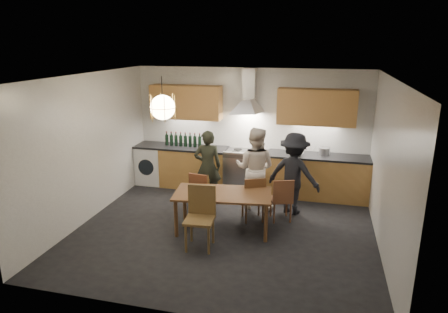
% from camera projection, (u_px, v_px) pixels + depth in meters
% --- Properties ---
extents(ground, '(5.00, 5.00, 0.00)m').
position_uv_depth(ground, '(224.00, 230.00, 6.86)').
color(ground, black).
rests_on(ground, ground).
extents(room_shell, '(5.02, 4.52, 2.61)m').
position_uv_depth(room_shell, '(224.00, 133.00, 6.38)').
color(room_shell, white).
rests_on(room_shell, ground).
extents(counter_run, '(5.00, 0.62, 0.90)m').
position_uv_depth(counter_run, '(248.00, 171.00, 8.54)').
color(counter_run, tan).
rests_on(counter_run, ground).
extents(range_stove, '(0.90, 0.60, 0.92)m').
position_uv_depth(range_stove, '(246.00, 171.00, 8.55)').
color(range_stove, silver).
rests_on(range_stove, ground).
extents(wall_fixtures, '(4.30, 0.54, 1.10)m').
position_uv_depth(wall_fixtures, '(249.00, 104.00, 8.26)').
color(wall_fixtures, tan).
rests_on(wall_fixtures, ground).
extents(pendant_lamp, '(0.43, 0.43, 0.70)m').
position_uv_depth(pendant_lamp, '(163.00, 107.00, 6.41)').
color(pendant_lamp, black).
rests_on(pendant_lamp, ground).
extents(dining_table, '(1.70, 1.00, 0.68)m').
position_uv_depth(dining_table, '(223.00, 197.00, 6.70)').
color(dining_table, brown).
rests_on(dining_table, ground).
extents(chair_back_left, '(0.42, 0.42, 0.81)m').
position_uv_depth(chair_back_left, '(200.00, 190.00, 7.39)').
color(chair_back_left, brown).
rests_on(chair_back_left, ground).
extents(chair_back_mid, '(0.50, 0.50, 0.84)m').
position_uv_depth(chair_back_mid, '(254.00, 196.00, 7.07)').
color(chair_back_mid, brown).
rests_on(chair_back_mid, ground).
extents(chair_back_right, '(0.47, 0.47, 0.81)m').
position_uv_depth(chair_back_right, '(282.00, 197.00, 7.07)').
color(chair_back_right, brown).
rests_on(chair_back_right, ground).
extents(chair_front, '(0.48, 0.48, 0.97)m').
position_uv_depth(chair_front, '(201.00, 212.00, 6.22)').
color(chair_front, brown).
rests_on(chair_front, ground).
extents(person_left, '(0.61, 0.49, 1.47)m').
position_uv_depth(person_left, '(208.00, 167.00, 7.90)').
color(person_left, black).
rests_on(person_left, ground).
extents(person_mid, '(0.84, 0.70, 1.59)m').
position_uv_depth(person_mid, '(255.00, 168.00, 7.59)').
color(person_mid, beige).
rests_on(person_mid, ground).
extents(person_right, '(1.12, 0.83, 1.54)m').
position_uv_depth(person_right, '(294.00, 174.00, 7.37)').
color(person_right, black).
rests_on(person_right, ground).
extents(mixing_bowl, '(0.30, 0.30, 0.07)m').
position_uv_depth(mixing_bowl, '(296.00, 154.00, 8.08)').
color(mixing_bowl, silver).
rests_on(mixing_bowl, counter_run).
extents(stock_pot, '(0.28, 0.28, 0.15)m').
position_uv_depth(stock_pot, '(324.00, 152.00, 8.07)').
color(stock_pot, '#A8A8AB').
rests_on(stock_pot, counter_run).
extents(wine_bottles, '(0.84, 0.07, 0.31)m').
position_uv_depth(wine_bottles, '(183.00, 139.00, 8.74)').
color(wine_bottles, black).
rests_on(wine_bottles, counter_run).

